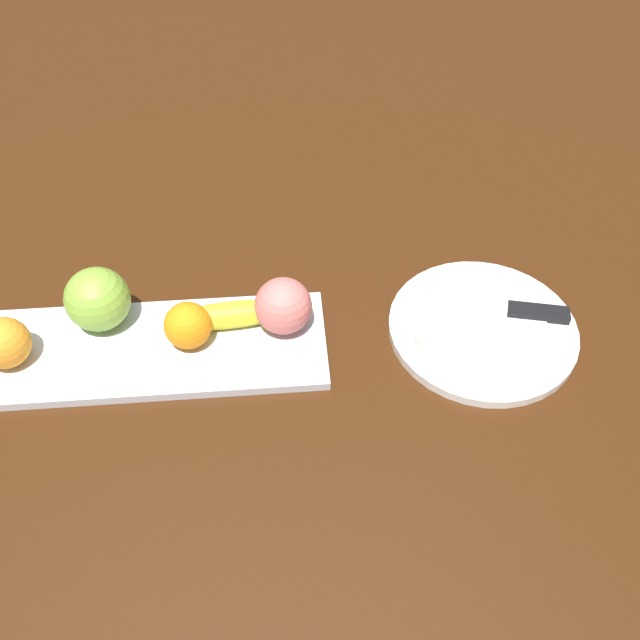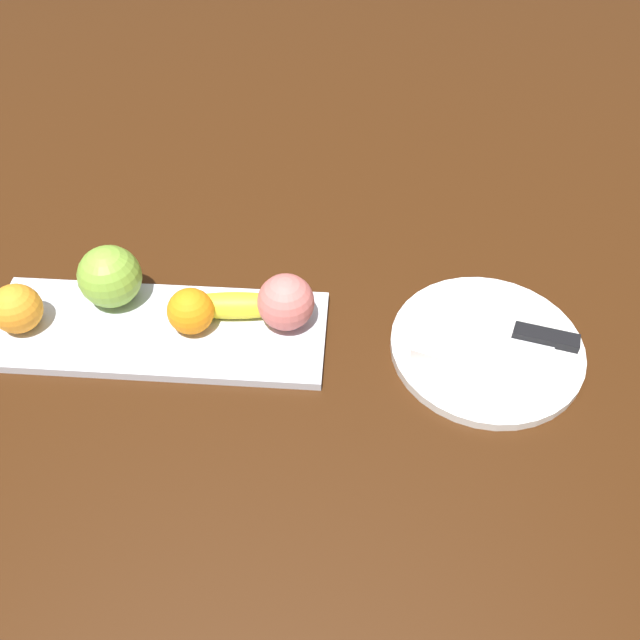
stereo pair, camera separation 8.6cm
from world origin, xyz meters
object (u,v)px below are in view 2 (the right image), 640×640
(banana, at_px, (234,305))
(peach, at_px, (286,302))
(apple, at_px, (110,277))
(knife, at_px, (531,334))
(dinner_plate, at_px, (486,347))
(orange_near_banana, at_px, (17,309))
(fruit_tray, at_px, (157,330))
(orange_near_apple, at_px, (191,311))
(folded_napkin, at_px, (465,336))

(banana, bearing_deg, peach, 170.30)
(apple, bearing_deg, knife, 176.72)
(dinner_plate, bearing_deg, orange_near_banana, 0.85)
(fruit_tray, bearing_deg, orange_near_banana, 2.95)
(banana, xyz_separation_m, knife, (-0.39, 0.01, -0.01))
(orange_near_apple, xyz_separation_m, dinner_plate, (-0.38, 0.00, -0.04))
(fruit_tray, height_order, peach, peach)
(apple, height_order, orange_near_banana, apple)
(knife, bearing_deg, peach, 11.95)
(orange_near_apple, relative_size, dinner_plate, 0.24)
(orange_near_apple, xyz_separation_m, orange_near_banana, (0.22, 0.01, 0.00))
(banana, bearing_deg, fruit_tray, 11.84)
(orange_near_banana, bearing_deg, banana, -172.11)
(banana, distance_m, knife, 0.39)
(orange_near_apple, height_order, dinner_plate, orange_near_apple)
(apple, xyz_separation_m, knife, (-0.55, 0.03, -0.04))
(orange_near_banana, xyz_separation_m, folded_napkin, (-0.57, -0.01, -0.02))
(orange_near_apple, height_order, orange_near_banana, orange_near_banana)
(peach, bearing_deg, apple, -6.14)
(fruit_tray, bearing_deg, apple, -35.92)
(apple, height_order, dinner_plate, apple)
(fruit_tray, relative_size, orange_near_banana, 6.87)
(fruit_tray, bearing_deg, banana, -163.87)
(knife, bearing_deg, folded_napkin, 23.55)
(orange_near_banana, height_order, knife, orange_near_banana)
(apple, distance_m, dinner_plate, 0.50)
(orange_near_banana, height_order, peach, peach)
(fruit_tray, distance_m, folded_napkin, 0.40)
(orange_near_banana, distance_m, folded_napkin, 0.58)
(orange_near_apple, distance_m, peach, 0.12)
(orange_near_apple, bearing_deg, peach, -171.24)
(banana, bearing_deg, dinner_plate, 170.69)
(banana, height_order, knife, banana)
(apple, relative_size, orange_near_apple, 1.38)
(fruit_tray, bearing_deg, peach, -172.47)
(banana, relative_size, dinner_plate, 0.67)
(fruit_tray, distance_m, orange_near_apple, 0.06)
(dinner_plate, distance_m, folded_napkin, 0.04)
(apple, relative_size, knife, 0.46)
(apple, height_order, folded_napkin, apple)
(apple, xyz_separation_m, folded_napkin, (-0.47, 0.05, -0.03))
(apple, distance_m, orange_near_apple, 0.12)
(apple, xyz_separation_m, peach, (-0.24, 0.03, -0.00))
(fruit_tray, relative_size, dinner_plate, 1.79)
(fruit_tray, bearing_deg, orange_near_apple, -175.53)
(folded_napkin, bearing_deg, banana, -5.54)
(orange_near_apple, relative_size, folded_napkin, 0.51)
(fruit_tray, height_order, knife, knife)
(fruit_tray, distance_m, orange_near_banana, 0.18)
(orange_near_apple, bearing_deg, fruit_tray, 4.47)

